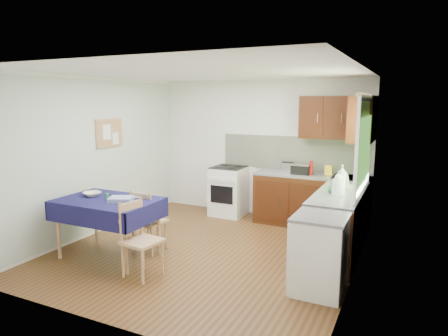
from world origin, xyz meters
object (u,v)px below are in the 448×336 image
at_px(dish_rack, 346,186).
at_px(chair_near, 139,237).
at_px(toaster, 288,168).
at_px(sandwich_press, 301,169).
at_px(chair_far, 147,219).
at_px(kettle, 338,186).
at_px(dining_table, 108,207).

bearing_deg(dish_rack, chair_near, -149.69).
relative_size(toaster, sandwich_press, 0.80).
xyz_separation_m(chair_near, dish_rack, (2.10, 2.04, 0.43)).
relative_size(chair_far, sandwich_press, 2.91).
height_order(chair_near, kettle, kettle).
distance_m(dining_table, dish_rack, 3.34).
relative_size(sandwich_press, dish_rack, 0.77).
bearing_deg(chair_near, sandwich_press, -15.45).
xyz_separation_m(chair_far, dish_rack, (2.47, 1.37, 0.45)).
relative_size(chair_near, dish_rack, 2.30).
distance_m(toaster, kettle, 1.70).
bearing_deg(sandwich_press, kettle, -66.93).
bearing_deg(dish_rack, chair_far, -164.82).
height_order(chair_near, sandwich_press, sandwich_press).
bearing_deg(chair_near, dish_rack, -37.37).
height_order(chair_near, dish_rack, dish_rack).
bearing_deg(chair_far, toaster, -119.32).
distance_m(dining_table, toaster, 3.09).
distance_m(chair_near, dish_rack, 2.96).
height_order(dining_table, sandwich_press, sandwich_press).
xyz_separation_m(chair_far, chair_near, (0.37, -0.67, 0.02)).
distance_m(chair_far, chair_near, 0.76).
distance_m(chair_far, dish_rack, 2.86).
distance_m(dining_table, sandwich_press, 3.23).
xyz_separation_m(dish_rack, kettle, (-0.02, -0.52, 0.10)).
height_order(dining_table, chair_near, chair_near).
distance_m(chair_far, toaster, 2.62).
xyz_separation_m(dining_table, dish_rack, (2.84, 1.74, 0.22)).
height_order(dining_table, kettle, kettle).
bearing_deg(dining_table, chair_near, -18.61).
bearing_deg(dish_rack, toaster, 130.16).
relative_size(dining_table, kettle, 4.75).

